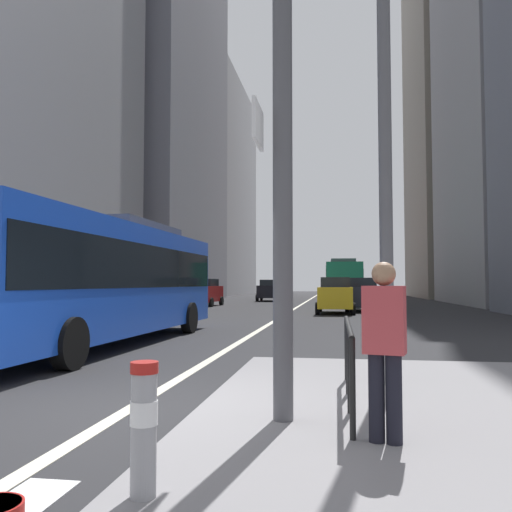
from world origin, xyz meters
The scene contains 17 objects.
ground_plane centered at (0.00, 20.00, 0.00)m, with size 160.00×160.00×0.00m, color #28282B.
lane_centre_line centered at (0.00, 30.00, 0.01)m, with size 0.20×80.00×0.01m, color beige.
office_tower_left_mid centered at (-16.00, 42.02, 25.06)m, with size 12.50×21.06×50.13m, color gray.
office_tower_left_far centered at (-16.00, 67.77, 15.20)m, with size 10.70×25.37×30.40m, color #9E9EA3.
office_tower_right_far centered at (17.00, 56.80, 26.45)m, with size 10.68×17.72×52.89m, color gray.
city_bus_blue_oncoming centered at (-3.40, 6.55, 1.84)m, with size 2.90×11.75×3.40m.
city_bus_red_receding centered at (3.09, 34.97, 1.83)m, with size 2.88×10.56×3.40m.
city_bus_red_distant centered at (3.65, 51.97, 1.84)m, with size 2.81×11.53×3.40m.
car_oncoming_mid centered at (-6.73, 30.28, 0.99)m, with size 2.18×4.10×1.94m.
car_receding_near centered at (2.60, 22.38, 0.99)m, with size 2.08×4.40×1.94m.
car_receding_far centered at (4.18, 25.12, 0.99)m, with size 2.15×4.50×1.94m.
car_oncoming_far centered at (-3.46, 41.47, 0.99)m, with size 2.09×4.43×1.94m.
traffic_signal_gantry centered at (0.04, -0.80, 4.11)m, with size 6.11×0.65×6.00m.
street_lamp_post centered at (3.40, 1.55, 5.28)m, with size 5.50×0.32×8.00m.
bollard_left centered at (1.32, -2.98, 0.67)m, with size 0.20×0.20×0.93m.
pedestrian_railing centered at (2.80, 0.16, 0.84)m, with size 0.06×3.18×0.98m.
pedestrian_waiting centered at (3.10, -1.45, 1.08)m, with size 0.43×0.32×1.68m.
Camera 1 is at (2.66, -6.54, 1.63)m, focal length 37.01 mm.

